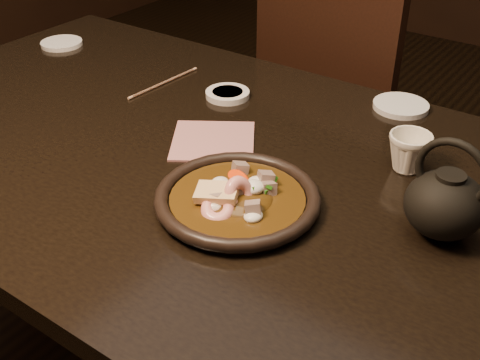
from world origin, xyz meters
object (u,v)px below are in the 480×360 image
Objects in this scene: chair at (343,120)px; plate at (237,199)px; table at (206,187)px; tea_cup at (409,151)px; teapot at (446,202)px.

chair is 0.86m from plate.
table is at bearing 144.94° from plate.
tea_cup is 0.47× the size of teapot.
chair is at bearing 93.61° from table.
teapot is (0.49, -0.68, 0.30)m from chair.
table is at bearing -153.77° from tea_cup.
table is 5.88× the size of plate.
tea_cup is 0.19m from teapot.
chair is 0.89m from teapot.
chair is (-0.04, 0.69, -0.16)m from table.
plate is 3.56× the size of tea_cup.
teapot is at bearing 132.95° from chair.
chair is 3.48× the size of plate.
chair reaches higher than tea_cup.
teapot reaches higher than table.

